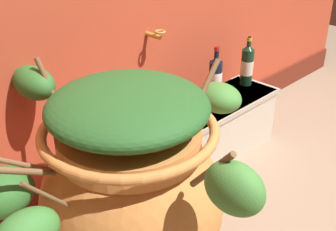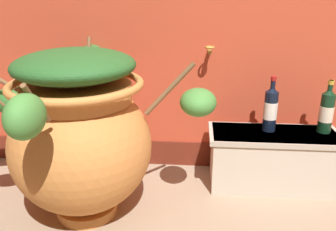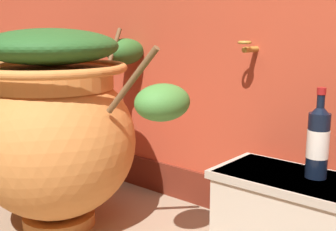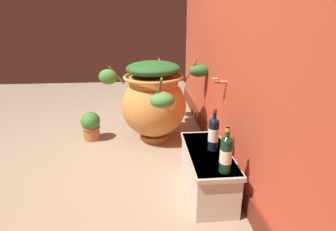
% 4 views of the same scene
% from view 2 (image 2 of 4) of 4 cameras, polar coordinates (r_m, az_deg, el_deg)
% --- Properties ---
extents(terracotta_urn, '(1.37, 1.18, 0.86)m').
position_cam_2_polar(terracotta_urn, '(1.75, -14.51, -2.40)').
color(terracotta_urn, '#CC7F3D').
rests_on(terracotta_urn, ground_plane).
extents(stone_ledge, '(0.75, 0.31, 0.34)m').
position_cam_2_polar(stone_ledge, '(2.15, 16.78, -6.58)').
color(stone_ledge, beige).
rests_on(stone_ledge, ground_plane).
extents(wine_bottle_left, '(0.08, 0.08, 0.32)m').
position_cam_2_polar(wine_bottle_left, '(2.07, 16.54, 1.23)').
color(wine_bottle_left, black).
rests_on(wine_bottle_left, stone_ledge).
extents(wine_bottle_middle, '(0.08, 0.08, 0.31)m').
position_cam_2_polar(wine_bottle_middle, '(2.16, 24.67, 0.83)').
color(wine_bottle_middle, black).
rests_on(wine_bottle_middle, stone_ledge).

